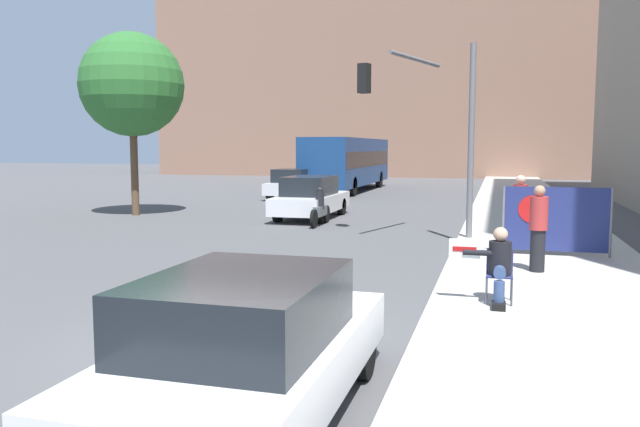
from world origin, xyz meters
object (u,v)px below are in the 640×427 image
object	(u,v)px
pedestrian_behind	(520,211)
parked_car_curbside	(247,346)
protest_banner	(555,219)
traffic_light_pole	(426,107)
street_tree_near_curb	(132,85)
car_on_road_midblock	(293,184)
car_on_road_nearest	(311,198)
city_bus_on_road	(349,161)
jogger_on_sidewalk	(538,228)
seated_protester	(498,263)
motorcycle_on_road	(320,209)

from	to	relation	value
pedestrian_behind	parked_car_curbside	world-z (taller)	pedestrian_behind
protest_banner	traffic_light_pole	size ratio (longest dim) A/B	0.45
protest_banner	street_tree_near_curb	world-z (taller)	street_tree_near_curb
pedestrian_behind	car_on_road_midblock	bearing A→B (deg)	114.27
pedestrian_behind	car_on_road_nearest	world-z (taller)	pedestrian_behind
traffic_light_pole	car_on_road_midblock	size ratio (longest dim) A/B	1.19
traffic_light_pole	city_bus_on_road	distance (m)	19.84
jogger_on_sidewalk	pedestrian_behind	distance (m)	2.79
protest_banner	car_on_road_nearest	bearing A→B (deg)	137.87
jogger_on_sidewalk	pedestrian_behind	size ratio (longest dim) A/B	0.96
seated_protester	motorcycle_on_road	world-z (taller)	seated_protester
traffic_light_pole	car_on_road_nearest	bearing A→B (deg)	137.01
parked_car_curbside	pedestrian_behind	bearing A→B (deg)	74.84
jogger_on_sidewalk	city_bus_on_road	distance (m)	25.15
traffic_light_pole	motorcycle_on_road	bearing A→B (deg)	147.36
city_bus_on_road	street_tree_near_curb	world-z (taller)	street_tree_near_curb
motorcycle_on_road	street_tree_near_curb	size ratio (longest dim) A/B	0.31
city_bus_on_road	street_tree_near_curb	bearing A→B (deg)	-107.36
car_on_road_midblock	city_bus_on_road	size ratio (longest dim) A/B	0.35
car_on_road_midblock	street_tree_near_curb	xyz separation A→B (m)	(-3.31, -9.09, 4.14)
pedestrian_behind	car_on_road_nearest	size ratio (longest dim) A/B	0.37
seated_protester	car_on_road_nearest	world-z (taller)	car_on_road_nearest
jogger_on_sidewalk	traffic_light_pole	size ratio (longest dim) A/B	0.33
traffic_light_pole	city_bus_on_road	size ratio (longest dim) A/B	0.41
street_tree_near_curb	protest_banner	bearing A→B (deg)	-23.27
motorcycle_on_road	jogger_on_sidewalk	bearing A→B (deg)	-48.00
jogger_on_sidewalk	pedestrian_behind	bearing A→B (deg)	-92.31
parked_car_curbside	car_on_road_nearest	bearing A→B (deg)	104.77
protest_banner	car_on_road_midblock	xyz separation A→B (m)	(-11.18, 15.32, -0.24)
pedestrian_behind	traffic_light_pole	xyz separation A→B (m)	(-2.46, 1.96, 2.59)
car_on_road_midblock	city_bus_on_road	bearing A→B (deg)	76.76
jogger_on_sidewalk	traffic_light_pole	world-z (taller)	traffic_light_pole
seated_protester	pedestrian_behind	distance (m)	5.58
protest_banner	motorcycle_on_road	bearing A→B (deg)	143.31
jogger_on_sidewalk	car_on_road_nearest	distance (m)	11.57
traffic_light_pole	car_on_road_nearest	world-z (taller)	traffic_light_pole
motorcycle_on_road	protest_banner	bearing A→B (deg)	-36.69
protest_banner	car_on_road_midblock	world-z (taller)	protest_banner
motorcycle_on_road	street_tree_near_curb	distance (m)	8.85
city_bus_on_road	jogger_on_sidewalk	bearing A→B (deg)	-68.34
seated_protester	traffic_light_pole	size ratio (longest dim) A/B	0.23
jogger_on_sidewalk	car_on_road_midblock	xyz separation A→B (m)	(-10.71, 17.30, -0.28)
pedestrian_behind	jogger_on_sidewalk	bearing A→B (deg)	-96.13
seated_protester	protest_banner	world-z (taller)	protest_banner
seated_protester	car_on_road_midblock	world-z (taller)	car_on_road_midblock
pedestrian_behind	street_tree_near_curb	bearing A→B (deg)	146.99
seated_protester	motorcycle_on_road	distance (m)	11.37
street_tree_near_curb	parked_car_curbside	bearing A→B (deg)	-54.58
car_on_road_nearest	city_bus_on_road	xyz separation A→B (m)	(-2.00, 14.37, 1.03)
pedestrian_behind	parked_car_curbside	bearing A→B (deg)	-116.61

